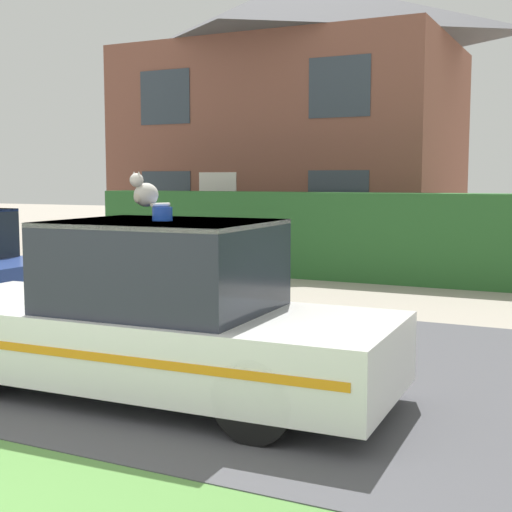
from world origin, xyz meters
The scene contains 5 objects.
road_strip centered at (0.00, 4.11, 0.01)m, with size 28.00×5.78×0.01m, color #4C4C51.
garden_hedge centered at (-0.19, 10.56, 0.84)m, with size 12.50×0.80×1.68m, color #2D662D.
police_car centered at (-0.13, 2.66, 0.71)m, with size 4.59×1.78×1.69m.
cat centered at (-0.14, 2.61, 1.82)m, with size 0.27×0.31×0.31m.
house_left centered at (-3.99, 15.10, 3.63)m, with size 8.51×5.91×7.12m.
Camera 1 is at (3.46, -2.56, 1.94)m, focal length 50.00 mm.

